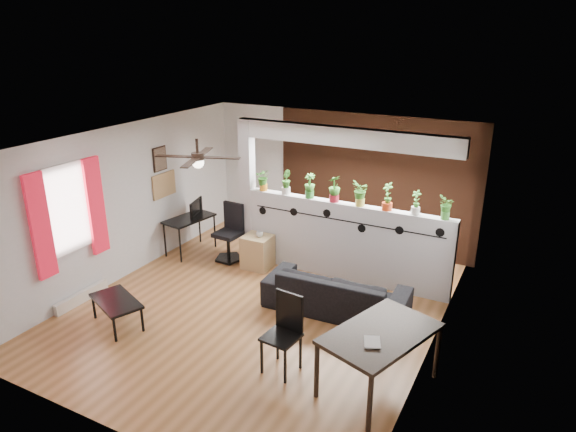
{
  "coord_description": "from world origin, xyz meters",
  "views": [
    {
      "loc": [
        3.62,
        -6.02,
        4.06
      ],
      "look_at": [
        0.18,
        0.6,
        1.32
      ],
      "focal_mm": 32.0,
      "sensor_mm": 36.0,
      "label": 1
    }
  ],
  "objects_px": {
    "ceiling_fan": "(198,159)",
    "office_chair": "(230,236)",
    "cup": "(260,234)",
    "potted_plant_6": "(416,202)",
    "potted_plant_3": "(334,188)",
    "computer_desk": "(189,221)",
    "potted_plant_7": "(446,207)",
    "sofa": "(336,292)",
    "potted_plant_0": "(263,179)",
    "folding_chair": "(285,326)",
    "potted_plant_1": "(286,182)",
    "potted_plant_4": "(360,192)",
    "cube_shelf": "(258,252)",
    "potted_plant_5": "(388,196)",
    "dining_table": "(380,338)",
    "potted_plant_2": "(310,185)",
    "coffee_table": "(116,303)"
  },
  "relations": [
    {
      "from": "potted_plant_5",
      "to": "potted_plant_2",
      "type": "bearing_deg",
      "value": -180.0
    },
    {
      "from": "potted_plant_0",
      "to": "potted_plant_4",
      "type": "bearing_deg",
      "value": 0.0
    },
    {
      "from": "potted_plant_3",
      "to": "potted_plant_7",
      "type": "xyz_separation_m",
      "value": [
        1.81,
        0.0,
        -0.04
      ]
    },
    {
      "from": "potted_plant_2",
      "to": "potted_plant_5",
      "type": "xyz_separation_m",
      "value": [
        1.35,
        0.0,
        0.02
      ]
    },
    {
      "from": "potted_plant_5",
      "to": "dining_table",
      "type": "height_order",
      "value": "potted_plant_5"
    },
    {
      "from": "potted_plant_4",
      "to": "potted_plant_7",
      "type": "xyz_separation_m",
      "value": [
        1.35,
        0.0,
        -0.03
      ]
    },
    {
      "from": "computer_desk",
      "to": "coffee_table",
      "type": "xyz_separation_m",
      "value": [
        0.67,
        -2.58,
        -0.27
      ]
    },
    {
      "from": "potted_plant_3",
      "to": "potted_plant_7",
      "type": "relative_size",
      "value": 1.19
    },
    {
      "from": "cube_shelf",
      "to": "dining_table",
      "type": "xyz_separation_m",
      "value": [
        2.95,
        -2.17,
        0.38
      ]
    },
    {
      "from": "potted_plant_3",
      "to": "computer_desk",
      "type": "relative_size",
      "value": 0.43
    },
    {
      "from": "potted_plant_4",
      "to": "cube_shelf",
      "type": "height_order",
      "value": "potted_plant_4"
    },
    {
      "from": "potted_plant_6",
      "to": "potted_plant_7",
      "type": "height_order",
      "value": "potted_plant_6"
    },
    {
      "from": "cube_shelf",
      "to": "dining_table",
      "type": "distance_m",
      "value": 3.68
    },
    {
      "from": "folding_chair",
      "to": "cup",
      "type": "bearing_deg",
      "value": 126.71
    },
    {
      "from": "potted_plant_2",
      "to": "coffee_table",
      "type": "relative_size",
      "value": 0.43
    },
    {
      "from": "ceiling_fan",
      "to": "office_chair",
      "type": "relative_size",
      "value": 1.13
    },
    {
      "from": "potted_plant_1",
      "to": "coffee_table",
      "type": "xyz_separation_m",
      "value": [
        -1.22,
        -2.92,
        -1.21
      ]
    },
    {
      "from": "sofa",
      "to": "cup",
      "type": "height_order",
      "value": "cup"
    },
    {
      "from": "potted_plant_4",
      "to": "potted_plant_7",
      "type": "height_order",
      "value": "potted_plant_4"
    },
    {
      "from": "potted_plant_0",
      "to": "potted_plant_1",
      "type": "height_order",
      "value": "potted_plant_1"
    },
    {
      "from": "potted_plant_6",
      "to": "office_chair",
      "type": "xyz_separation_m",
      "value": [
        -3.28,
        -0.28,
        -1.09
      ]
    },
    {
      "from": "potted_plant_4",
      "to": "potted_plant_5",
      "type": "bearing_deg",
      "value": 0.0
    },
    {
      "from": "office_chair",
      "to": "potted_plant_1",
      "type": "bearing_deg",
      "value": 15.19
    },
    {
      "from": "potted_plant_4",
      "to": "cube_shelf",
      "type": "distance_m",
      "value": 2.19
    },
    {
      "from": "potted_plant_5",
      "to": "dining_table",
      "type": "xyz_separation_m",
      "value": [
        0.75,
        -2.51,
        -0.91
      ]
    },
    {
      "from": "potted_plant_0",
      "to": "potted_plant_6",
      "type": "relative_size",
      "value": 1.02
    },
    {
      "from": "cup",
      "to": "potted_plant_6",
      "type": "bearing_deg",
      "value": 7.44
    },
    {
      "from": "folding_chair",
      "to": "potted_plant_7",
      "type": "bearing_deg",
      "value": 63.88
    },
    {
      "from": "potted_plant_5",
      "to": "dining_table",
      "type": "distance_m",
      "value": 2.77
    },
    {
      "from": "potted_plant_7",
      "to": "sofa",
      "type": "relative_size",
      "value": 0.18
    },
    {
      "from": "potted_plant_1",
      "to": "computer_desk",
      "type": "height_order",
      "value": "potted_plant_1"
    },
    {
      "from": "ceiling_fan",
      "to": "potted_plant_2",
      "type": "distance_m",
      "value": 2.15
    },
    {
      "from": "potted_plant_7",
      "to": "dining_table",
      "type": "xyz_separation_m",
      "value": [
        -0.16,
        -2.51,
        -0.87
      ]
    },
    {
      "from": "potted_plant_0",
      "to": "potted_plant_2",
      "type": "relative_size",
      "value": 0.95
    },
    {
      "from": "potted_plant_6",
      "to": "computer_desk",
      "type": "bearing_deg",
      "value": -175.31
    },
    {
      "from": "potted_plant_1",
      "to": "cube_shelf",
      "type": "height_order",
      "value": "potted_plant_1"
    },
    {
      "from": "ceiling_fan",
      "to": "cup",
      "type": "bearing_deg",
      "value": 85.15
    },
    {
      "from": "ceiling_fan",
      "to": "cube_shelf",
      "type": "distance_m",
      "value": 2.49
    },
    {
      "from": "cube_shelf",
      "to": "folding_chair",
      "type": "relative_size",
      "value": 0.59
    },
    {
      "from": "potted_plant_5",
      "to": "office_chair",
      "type": "relative_size",
      "value": 0.43
    },
    {
      "from": "potted_plant_1",
      "to": "potted_plant_7",
      "type": "height_order",
      "value": "potted_plant_1"
    },
    {
      "from": "ceiling_fan",
      "to": "potted_plant_3",
      "type": "relative_size",
      "value": 2.7
    },
    {
      "from": "potted_plant_2",
      "to": "dining_table",
      "type": "xyz_separation_m",
      "value": [
        2.1,
        -2.51,
        -0.89
      ]
    },
    {
      "from": "potted_plant_0",
      "to": "potted_plant_5",
      "type": "xyz_separation_m",
      "value": [
        2.26,
        0.0,
        0.03
      ]
    },
    {
      "from": "potted_plant_3",
      "to": "computer_desk",
      "type": "height_order",
      "value": "potted_plant_3"
    },
    {
      "from": "cube_shelf",
      "to": "office_chair",
      "type": "relative_size",
      "value": 0.57
    },
    {
      "from": "potted_plant_0",
      "to": "folding_chair",
      "type": "xyz_separation_m",
      "value": [
        1.85,
        -2.68,
        -0.96
      ]
    },
    {
      "from": "potted_plant_3",
      "to": "coffee_table",
      "type": "bearing_deg",
      "value": -126.06
    },
    {
      "from": "potted_plant_5",
      "to": "potted_plant_4",
      "type": "bearing_deg",
      "value": -180.0
    },
    {
      "from": "potted_plant_3",
      "to": "potted_plant_4",
      "type": "distance_m",
      "value": 0.45
    }
  ]
}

